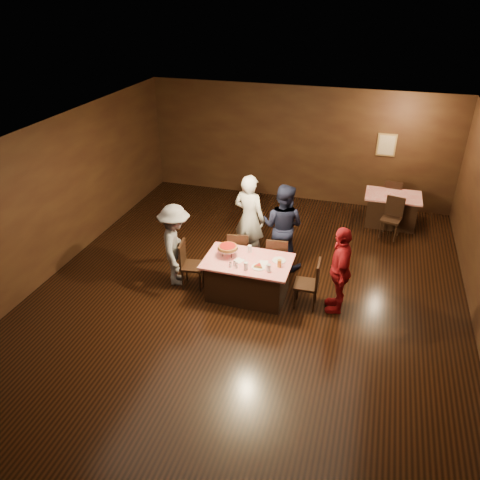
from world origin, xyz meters
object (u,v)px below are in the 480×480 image
pizza_stand (228,247)px  chair_end_left (193,265)px  diner_grey_knit (175,245)px  glass_back (250,249)px  chair_far_right (277,257)px  chair_back_near (391,219)px  back_table (391,210)px  diner_navy_hoodie (283,226)px  diner_white_jacket (249,219)px  diner_red_shirt (340,270)px  glass_amber (279,263)px  chair_end_right (306,283)px  plate_empty (279,260)px  chair_far_left (239,251)px  chair_back_far (392,197)px  main_table (248,278)px  glass_front_left (246,266)px  glass_front_right (269,268)px

pizza_stand → chair_end_left: bearing=-175.9°
diner_grey_knit → glass_back: (1.40, 0.25, 0.01)m
chair_far_right → pizza_stand: size_ratio=2.50×
chair_back_near → back_table: bearing=103.9°
chair_end_left → diner_navy_hoodie: size_ratio=0.53×
diner_white_jacket → diner_grey_knit: size_ratio=1.15×
chair_far_right → diner_red_shirt: size_ratio=0.57×
diner_navy_hoodie → diner_grey_knit: diner_navy_hoodie is taller
back_table → diner_white_jacket: diner_white_jacket is taller
diner_grey_knit → glass_amber: bearing=-113.4°
chair_far_right → chair_end_right: same height
chair_back_near → plate_empty: (-1.98, -3.03, 0.30)m
chair_end_right → diner_grey_knit: bearing=-93.5°
diner_white_jacket → diner_red_shirt: 2.35m
diner_grey_knit → glass_back: diner_grey_knit is taller
pizza_stand → diner_grey_knit: bearing=-179.9°
chair_far_left → chair_back_far: bearing=-138.2°
diner_grey_knit → glass_back: 1.43m
chair_far_right → diner_white_jacket: diner_white_jacket is taller
main_table → back_table: bearing=56.9°
chair_back_near → pizza_stand: pizza_stand is taller
chair_end_right → main_table: bearing=-92.4°
chair_end_left → plate_empty: size_ratio=3.80×
glass_back → diner_grey_knit: bearing=-169.8°
chair_end_right → diner_white_jacket: bearing=-134.7°
chair_far_right → glass_front_left: bearing=66.4°
chair_back_far → diner_navy_hoodie: size_ratio=0.53×
diner_navy_hoodie → glass_back: 1.06m
plate_empty → glass_back: bearing=166.0°
chair_end_left → diner_grey_knit: size_ratio=0.57×
chair_far_left → pizza_stand: size_ratio=2.50×
chair_far_right → chair_end_left: same height
chair_far_right → glass_back: bearing=39.9°
main_table → chair_end_right: chair_end_right is taller
chair_back_near → plate_empty: bearing=-109.2°
chair_far_right → diner_navy_hoodie: 0.67m
chair_end_left → glass_back: chair_end_left is taller
main_table → chair_far_right: size_ratio=1.68×
glass_back → back_table: bearing=54.2°
back_table → glass_back: bearing=-125.8°
chair_back_far → back_table: bearing=96.0°
chair_far_left → chair_back_near: 3.80m
glass_front_left → diner_white_jacket: bearing=103.6°
chair_end_left → glass_back: (1.05, 0.30, 0.37)m
diner_red_shirt → glass_front_right: (-1.20, -0.32, 0.01)m
chair_far_right → diner_navy_hoodie: diner_navy_hoodie is taller
chair_far_left → chair_end_right: bearing=143.4°
chair_end_left → diner_red_shirt: size_ratio=0.57×
chair_far_right → chair_back_near: (2.13, 2.43, 0.00)m
main_table → glass_back: (-0.05, 0.30, 0.46)m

